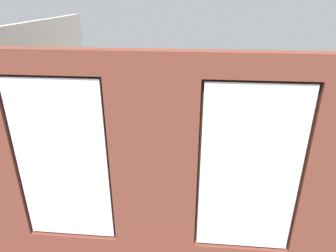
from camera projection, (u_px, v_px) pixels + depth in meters
ground_plane at (173, 170)px, 6.61m from camera, size 6.22×6.47×0.10m
brick_wall_with_windows at (154, 190)px, 3.40m from camera, size 5.62×0.30×3.03m
white_wall_right at (36, 102)px, 6.03m from camera, size 0.10×5.47×3.03m
couch_by_window at (159, 227)px, 4.45m from camera, size 2.03×0.87×0.80m
couch_left at (278, 169)px, 5.93m from camera, size 0.98×1.88×0.80m
coffee_table at (164, 144)px, 6.89m from camera, size 1.23×0.84×0.40m
cup_ceramic at (168, 143)px, 6.73m from camera, size 0.07×0.07×0.08m
candle_jar at (158, 137)px, 6.95m from camera, size 0.08×0.08×0.11m
table_plant_small at (147, 138)px, 6.73m from camera, size 0.17×0.17×0.27m
remote_gray at (164, 141)px, 6.86m from camera, size 0.06×0.17×0.02m
remote_silver at (179, 139)px, 6.97m from camera, size 0.12×0.17×0.02m
media_console at (60, 155)px, 6.52m from camera, size 0.98×0.42×0.59m
tv_flatscreen at (56, 129)px, 6.27m from camera, size 0.97×0.20×0.67m
papasan_chair at (152, 113)px, 8.42m from camera, size 1.15×1.15×0.71m
potted_plant_near_tv at (66, 171)px, 5.53m from camera, size 0.52×0.52×0.82m
potted_plant_between_couches at (260, 220)px, 4.30m from camera, size 0.79×0.80×1.06m
potted_plant_foreground_right at (104, 104)px, 8.50m from camera, size 1.10×0.94×1.08m
potted_plant_beside_window_right at (34, 202)px, 4.35m from camera, size 1.09×1.06×1.32m
potted_plant_corner_far_left at (326, 226)px, 4.05m from camera, size 0.93×0.87×1.29m
potted_plant_corner_near_left at (261, 112)px, 8.22m from camera, size 0.48×0.48×0.82m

